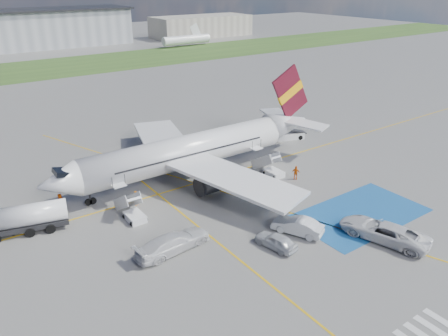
{
  "coord_description": "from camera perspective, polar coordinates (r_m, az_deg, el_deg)",
  "views": [
    {
      "loc": [
        -24.22,
        -28.02,
        22.52
      ],
      "look_at": [
        0.74,
        7.23,
        3.5
      ],
      "focal_mm": 35.0,
      "sensor_mm": 36.0,
      "label": 1
    }
  ],
  "objects": [
    {
      "name": "airstairs_aft",
      "position": [
        54.14,
        6.24,
        -0.24
      ],
      "size": [
        1.9,
        5.2,
        3.6
      ],
      "color": "silver",
      "rests_on": "ground"
    },
    {
      "name": "taxiway_line_diag",
      "position": [
        51.91,
        -3.72,
        -1.99
      ],
      "size": [
        20.71,
        56.45,
        0.01
      ],
      "primitive_type": "cube",
      "rotation": [
        0.0,
        0.0,
        0.35
      ],
      "color": "gold",
      "rests_on": "ground"
    },
    {
      "name": "terminal_centre",
      "position": [
        169.72,
        -20.95,
        16.71
      ],
      "size": [
        48.0,
        18.0,
        12.0
      ],
      "primitive_type": "cube",
      "color": "gray",
      "rests_on": "ground"
    },
    {
      "name": "fuel_tanker",
      "position": [
        45.83,
        -24.87,
        -6.39
      ],
      "size": [
        8.64,
        4.14,
        2.86
      ],
      "rotation": [
        0.0,
        0.0,
        -0.24
      ],
      "color": "black",
      "rests_on": "ground"
    },
    {
      "name": "airliner",
      "position": [
        52.85,
        -3.57,
        2.5
      ],
      "size": [
        36.81,
        32.95,
        11.92
      ],
      "color": "silver",
      "rests_on": "ground"
    },
    {
      "name": "crew_nose",
      "position": [
        48.58,
        -20.56,
        -4.24
      ],
      "size": [
        0.93,
        1.08,
        1.9
      ],
      "primitive_type": "imported",
      "rotation": [
        0.0,
        0.0,
        -1.31
      ],
      "color": "#F35D0C",
      "rests_on": "ground"
    },
    {
      "name": "taxiway_line_cross",
      "position": [
        34.66,
        9.16,
        -17.12
      ],
      "size": [
        0.2,
        60.0,
        0.01
      ],
      "primitive_type": "cube",
      "color": "gold",
      "rests_on": "ground"
    },
    {
      "name": "ground",
      "position": [
        43.35,
        4.77,
        -7.63
      ],
      "size": [
        400.0,
        400.0,
        0.0
      ],
      "primitive_type": "plane",
      "color": "#60605E",
      "rests_on": "ground"
    },
    {
      "name": "gpu_cart",
      "position": [
        46.26,
        -25.06,
        -6.88
      ],
      "size": [
        2.1,
        1.73,
        1.51
      ],
      "rotation": [
        0.0,
        0.0,
        -0.39
      ],
      "color": "silver",
      "rests_on": "ground"
    },
    {
      "name": "airstairs_fwd",
      "position": [
        45.22,
        -11.81,
        -5.76
      ],
      "size": [
        1.9,
        5.2,
        3.6
      ],
      "color": "silver",
      "rests_on": "ground"
    },
    {
      "name": "belt_loader",
      "position": [
        66.5,
        8.07,
        4.13
      ],
      "size": [
        6.12,
        3.76,
        1.77
      ],
      "rotation": [
        0.0,
        0.0,
        -0.35
      ],
      "color": "silver",
      "rests_on": "ground"
    },
    {
      "name": "car_silver_b",
      "position": [
        42.35,
        9.57,
        -7.45
      ],
      "size": [
        3.68,
        5.15,
        1.61
      ],
      "primitive_type": "imported",
      "rotation": [
        0.0,
        0.0,
        3.6
      ],
      "color": "silver",
      "rests_on": "ground"
    },
    {
      "name": "crew_aft",
      "position": [
        53.11,
        9.38,
        -0.63
      ],
      "size": [
        0.94,
        1.08,
        1.74
      ],
      "primitive_type": "imported",
      "rotation": [
        0.0,
        0.0,
        2.19
      ],
      "color": "#E0610B",
      "rests_on": "ground"
    },
    {
      "name": "crew_fwd",
      "position": [
        47.52,
        -11.36,
        -3.89
      ],
      "size": [
        0.73,
        0.63,
        1.68
      ],
      "primitive_type": "imported",
      "rotation": [
        0.0,
        0.0,
        0.47
      ],
      "color": "orange",
      "rests_on": "ground"
    },
    {
      "name": "taxiway_line_main",
      "position": [
        51.91,
        -3.72,
        -1.99
      ],
      "size": [
        120.0,
        0.2,
        0.01
      ],
      "primitive_type": "cube",
      "color": "gold",
      "rests_on": "ground"
    },
    {
      "name": "staging_box",
      "position": [
        47.49,
        17.29,
        -5.72
      ],
      "size": [
        14.0,
        8.0,
        0.01
      ],
      "primitive_type": "cube",
      "color": "#174E8C",
      "rests_on": "ground"
    },
    {
      "name": "grass_strip",
      "position": [
        127.39,
        -24.29,
        11.54
      ],
      "size": [
        400.0,
        30.0,
        0.01
      ],
      "primitive_type": "cube",
      "color": "#2D4C1E",
      "rests_on": "ground"
    },
    {
      "name": "car_silver_a",
      "position": [
        40.1,
        6.79,
        -9.4
      ],
      "size": [
        2.44,
        4.33,
        1.39
      ],
      "primitive_type": "imported",
      "rotation": [
        0.0,
        0.0,
        3.35
      ],
      "color": "silver",
      "rests_on": "ground"
    },
    {
      "name": "van_white_a",
      "position": [
        43.26,
        20.2,
        -7.46
      ],
      "size": [
        4.45,
        6.72,
        2.32
      ],
      "primitive_type": "imported",
      "rotation": [
        0.0,
        0.0,
        3.42
      ],
      "color": "silver",
      "rests_on": "ground"
    },
    {
      "name": "van_white_b",
      "position": [
        39.47,
        -6.67,
        -9.31
      ],
      "size": [
        5.75,
        2.83,
        2.17
      ],
      "primitive_type": "imported",
      "rotation": [
        0.0,
        0.0,
        1.68
      ],
      "color": "silver",
      "rests_on": "ground"
    },
    {
      "name": "terminal_east",
      "position": [
        185.82,
        -2.98,
        18.02
      ],
      "size": [
        40.0,
        16.0,
        8.0
      ],
      "primitive_type": "cube",
      "color": "gray",
      "rests_on": "ground"
    }
  ]
}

